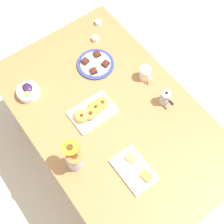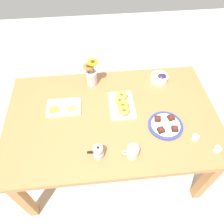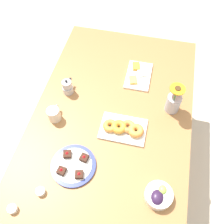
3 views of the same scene
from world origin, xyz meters
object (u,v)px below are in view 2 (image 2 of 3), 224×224
coffee_mug (132,152)px  croissant_platter (122,103)px  cheese_platter (64,107)px  dessert_plate (166,125)px  jam_cup_berry (196,137)px  moka_pot (98,152)px  jam_cup_honey (217,149)px  dining_table (112,122)px  flower_vase (92,76)px  grape_bowl (159,78)px

coffee_mug → croissant_platter: size_ratio=0.40×
cheese_platter → dessert_plate: 0.78m
coffee_mug → jam_cup_berry: 0.47m
dessert_plate → moka_pot: size_ratio=2.13×
cheese_platter → jam_cup_berry: (-0.92, 0.37, 0.01)m
cheese_platter → moka_pot: moka_pot is taller
coffee_mug → jam_cup_honey: size_ratio=2.35×
jam_cup_berry → dessert_plate: bearing=-35.1°
cheese_platter → jam_cup_honey: 1.14m
dining_table → moka_pot: (0.12, 0.33, 0.13)m
croissant_platter → flower_vase: 0.35m
dining_table → flower_vase: (0.13, -0.36, 0.17)m
moka_pot → coffee_mug: bearing=175.5°
grape_bowl → flower_vase: size_ratio=0.62×
jam_cup_berry → flower_vase: (0.69, -0.63, 0.07)m
jam_cup_honey → flower_vase: (0.80, -0.73, 0.07)m
grape_bowl → moka_pot: (0.57, 0.67, 0.02)m
grape_bowl → croissant_platter: grape_bowl is taller
grape_bowl → flower_vase: 0.58m
moka_pot → croissant_platter: bearing=-116.7°
jam_cup_berry → flower_vase: flower_vase is taller
dessert_plate → flower_vase: (0.51, -0.50, 0.07)m
cheese_platter → dessert_plate: size_ratio=1.03×
grape_bowl → croissant_platter: (0.36, 0.25, -0.01)m
cheese_platter → croissant_platter: croissant_platter is taller
jam_cup_honey → jam_cup_berry: bearing=-43.4°
coffee_mug → jam_cup_berry: size_ratio=2.35×
coffee_mug → jam_cup_honey: coffee_mug is taller
cheese_platter → flower_vase: flower_vase is taller
grape_bowl → moka_pot: moka_pot is taller
croissant_platter → moka_pot: size_ratio=2.35×
jam_cup_berry → moka_pot: moka_pot is taller
jam_cup_berry → jam_cup_honey: bearing=136.6°
jam_cup_berry → cheese_platter: bearing=-22.0°
jam_cup_berry → dessert_plate: (0.18, -0.12, -0.00)m
moka_pot → grape_bowl: bearing=-130.2°
grape_bowl → dessert_plate: grape_bowl is taller
jam_cup_berry → dining_table: bearing=-25.4°
dining_table → jam_cup_honey: size_ratio=33.33×
grape_bowl → dessert_plate: bearing=81.9°
moka_pot → dining_table: bearing=-110.5°
jam_cup_honey → jam_cup_berry: size_ratio=1.00×
dessert_plate → dining_table: bearing=-20.1°
dining_table → jam_cup_berry: bearing=154.6°
dessert_plate → moka_pot: moka_pot is taller
dining_table → dessert_plate: bearing=159.9°
coffee_mug → dessert_plate: bearing=-143.3°
cheese_platter → dessert_plate: dessert_plate is taller
flower_vase → moka_pot: size_ratio=1.99×
jam_cup_honey → flower_vase: size_ratio=0.20×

